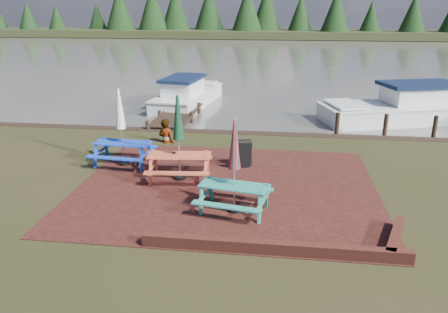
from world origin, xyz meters
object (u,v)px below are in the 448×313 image
(boat_near, at_px, (403,109))
(person, at_px, (165,119))
(picnic_table_blue, at_px, (122,139))
(chalkboard, at_px, (243,155))
(picnic_table_teal, at_px, (234,181))
(jetty, at_px, (186,106))
(boat_jetty, at_px, (187,96))
(picnic_table_red, at_px, (179,151))

(boat_near, bearing_deg, person, 100.76)
(picnic_table_blue, relative_size, chalkboard, 2.83)
(picnic_table_blue, bearing_deg, chalkboard, 7.51)
(picnic_table_teal, height_order, jetty, picnic_table_teal)
(boat_jetty, distance_m, boat_near, 11.41)
(person, bearing_deg, boat_jetty, -63.45)
(chalkboard, relative_size, boat_jetty, 0.14)
(picnic_table_red, relative_size, boat_near, 0.34)
(picnic_table_red, xyz_separation_m, person, (-1.42, 3.75, 0.01))
(boat_jetty, bearing_deg, picnic_table_blue, -83.12)
(boat_near, bearing_deg, picnic_table_teal, 130.94)
(picnic_table_blue, distance_m, chalkboard, 4.18)
(picnic_table_red, distance_m, picnic_table_blue, 2.48)
(jetty, distance_m, boat_near, 11.03)
(boat_jetty, height_order, boat_near, boat_near)
(picnic_table_blue, bearing_deg, boat_near, 40.78)
(chalkboard, bearing_deg, boat_near, 24.10)
(picnic_table_teal, height_order, person, picnic_table_teal)
(picnic_table_red, xyz_separation_m, boat_jetty, (-2.16, 11.29, -0.59))
(picnic_table_red, bearing_deg, boat_jetty, 95.41)
(jetty, xyz_separation_m, boat_near, (11.01, -0.57, 0.31))
(picnic_table_red, xyz_separation_m, jetty, (-1.94, 9.81, -0.84))
(picnic_table_blue, height_order, boat_jetty, picnic_table_blue)
(picnic_table_blue, height_order, chalkboard, picnic_table_blue)
(picnic_table_red, relative_size, boat_jetty, 0.40)
(person, bearing_deg, picnic_table_teal, 141.17)
(picnic_table_blue, distance_m, boat_near, 13.97)
(picnic_table_teal, xyz_separation_m, boat_near, (7.11, 11.30, -0.47))
(chalkboard, bearing_deg, picnic_table_red, -170.78)
(boat_near, distance_m, person, 11.85)
(picnic_table_red, bearing_deg, chalkboard, 27.87)
(chalkboard, bearing_deg, picnic_table_teal, -113.22)
(chalkboard, bearing_deg, person, 119.11)
(picnic_table_red, relative_size, person, 1.42)
(picnic_table_blue, height_order, person, picnic_table_blue)
(picnic_table_teal, bearing_deg, picnic_table_blue, 154.12)
(picnic_table_blue, xyz_separation_m, boat_jetty, (0.09, 10.23, -0.56))
(picnic_table_red, bearing_deg, picnic_table_blue, 149.23)
(boat_near, bearing_deg, picnic_table_red, 118.66)
(picnic_table_blue, relative_size, jetty, 0.29)
(boat_jetty, xyz_separation_m, person, (0.74, -7.54, 0.59))
(person, bearing_deg, chalkboard, 164.15)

